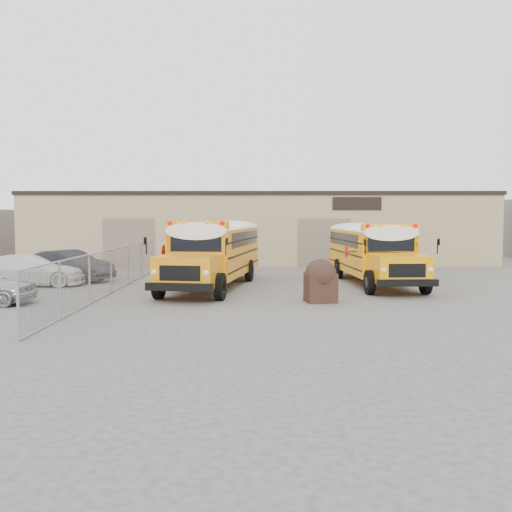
{
  "coord_description": "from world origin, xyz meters",
  "views": [
    {
      "loc": [
        -0.06,
        -19.95,
        3.13
      ],
      "look_at": [
        -0.13,
        1.89,
        1.6
      ],
      "focal_mm": 40.0,
      "sensor_mm": 36.0,
      "label": 1
    }
  ],
  "objects_px": {
    "car_white": "(30,270)",
    "tarp_bundle": "(321,280)",
    "school_bus_left": "(240,242)",
    "school_bus_right": "(345,242)",
    "car_dark": "(69,266)"
  },
  "relations": [
    {
      "from": "car_white",
      "to": "tarp_bundle",
      "type": "bearing_deg",
      "value": -114.77
    },
    {
      "from": "school_bus_right",
      "to": "tarp_bundle",
      "type": "bearing_deg",
      "value": -102.7
    },
    {
      "from": "school_bus_right",
      "to": "tarp_bundle",
      "type": "distance_m",
      "value": 12.23
    },
    {
      "from": "tarp_bundle",
      "to": "school_bus_left",
      "type": "bearing_deg",
      "value": 106.8
    },
    {
      "from": "school_bus_left",
      "to": "tarp_bundle",
      "type": "xyz_separation_m",
      "value": [
        3.26,
        -10.78,
        -0.91
      ]
    },
    {
      "from": "school_bus_left",
      "to": "school_bus_right",
      "type": "height_order",
      "value": "school_bus_left"
    },
    {
      "from": "school_bus_left",
      "to": "school_bus_right",
      "type": "relative_size",
      "value": 1.06
    },
    {
      "from": "car_white",
      "to": "car_dark",
      "type": "distance_m",
      "value": 2.27
    },
    {
      "from": "school_bus_right",
      "to": "car_dark",
      "type": "height_order",
      "value": "school_bus_right"
    },
    {
      "from": "tarp_bundle",
      "to": "car_white",
      "type": "xyz_separation_m",
      "value": [
        -12.54,
        4.83,
        -0.11
      ]
    },
    {
      "from": "school_bus_right",
      "to": "car_dark",
      "type": "xyz_separation_m",
      "value": [
        -14.13,
        -5.08,
        -0.9
      ]
    },
    {
      "from": "school_bus_right",
      "to": "car_dark",
      "type": "distance_m",
      "value": 15.04
    },
    {
      "from": "school_bus_left",
      "to": "car_dark",
      "type": "bearing_deg",
      "value": -154.18
    },
    {
      "from": "school_bus_right",
      "to": "car_white",
      "type": "xyz_separation_m",
      "value": [
        -15.22,
        -7.07,
        -0.94
      ]
    },
    {
      "from": "car_white",
      "to": "car_dark",
      "type": "relative_size",
      "value": 1.07
    }
  ]
}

